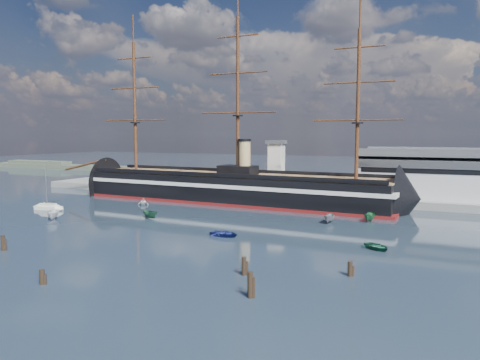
% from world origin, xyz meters
% --- Properties ---
extents(ground, '(600.00, 600.00, 0.00)m').
position_xyz_m(ground, '(0.00, 40.00, 0.00)').
color(ground, '#222B36').
rests_on(ground, ground).
extents(quay, '(180.00, 18.00, 2.00)m').
position_xyz_m(quay, '(10.00, 76.00, 0.00)').
color(quay, slate).
rests_on(quay, ground).
extents(quay_tower, '(5.00, 5.00, 15.00)m').
position_xyz_m(quay_tower, '(3.00, 73.00, 9.75)').
color(quay_tower, silver).
rests_on(quay_tower, ground).
extents(shoreline, '(120.00, 10.00, 4.00)m').
position_xyz_m(shoreline, '(-139.23, 135.00, 1.45)').
color(shoreline, '#3F4C38').
rests_on(shoreline, ground).
extents(warship, '(113.28, 20.84, 53.94)m').
position_xyz_m(warship, '(-7.16, 60.00, 4.04)').
color(warship, black).
rests_on(warship, ground).
extents(sailboat, '(7.39, 2.79, 11.55)m').
position_xyz_m(sailboat, '(-41.35, 29.35, 0.74)').
color(sailboat, silver).
rests_on(sailboat, ground).
extents(motorboat_a, '(6.50, 5.54, 2.53)m').
position_xyz_m(motorboat_a, '(-29.84, 19.84, 0.00)').
color(motorboat_a, white).
rests_on(motorboat_a, ground).
extents(motorboat_b, '(1.56, 3.51, 1.61)m').
position_xyz_m(motorboat_b, '(12.09, 20.17, 0.00)').
color(motorboat_b, navy).
rests_on(motorboat_b, ground).
extents(motorboat_c, '(5.79, 2.22, 2.30)m').
position_xyz_m(motorboat_c, '(26.57, 41.33, 0.00)').
color(motorboat_c, slate).
rests_on(motorboat_c, ground).
extents(motorboat_d, '(5.79, 4.28, 1.95)m').
position_xyz_m(motorboat_d, '(-24.79, 46.00, 0.00)').
color(motorboat_d, white).
rests_on(motorboat_d, ground).
extents(motorboat_e, '(3.01, 3.18, 1.46)m').
position_xyz_m(motorboat_e, '(39.19, 21.73, 0.00)').
color(motorboat_e, '#144331').
rests_on(motorboat_e, ground).
extents(motorboat_f, '(5.96, 2.70, 2.31)m').
position_xyz_m(motorboat_f, '(34.12, 46.64, 0.00)').
color(motorboat_f, '#1F6034').
rests_on(motorboat_f, ground).
extents(motorboat_g, '(4.09, 6.15, 2.31)m').
position_xyz_m(motorboat_g, '(-11.10, 29.83, 0.00)').
color(motorboat_g, '#285E40').
rests_on(motorboat_g, ground).
extents(piling_near_left, '(0.64, 0.64, 3.20)m').
position_xyz_m(piling_near_left, '(-15.98, -3.95, 0.00)').
color(piling_near_left, black).
rests_on(piling_near_left, ground).
extents(piling_near_mid, '(0.64, 0.64, 2.60)m').
position_xyz_m(piling_near_mid, '(3.53, -14.01, 0.00)').
color(piling_near_mid, black).
rests_on(piling_near_mid, ground).
extents(piling_near_right, '(0.64, 0.64, 3.20)m').
position_xyz_m(piling_near_right, '(25.07, -0.02, 0.00)').
color(piling_near_right, black).
rests_on(piling_near_right, ground).
extents(piling_far_right, '(0.64, 0.64, 2.69)m').
position_xyz_m(piling_far_right, '(38.05, 5.42, 0.00)').
color(piling_far_right, black).
rests_on(piling_far_right, ground).
extents(piling_extra, '(0.64, 0.64, 3.77)m').
position_xyz_m(piling_extra, '(29.23, -7.64, 0.00)').
color(piling_extra, black).
rests_on(piling_extra, ground).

